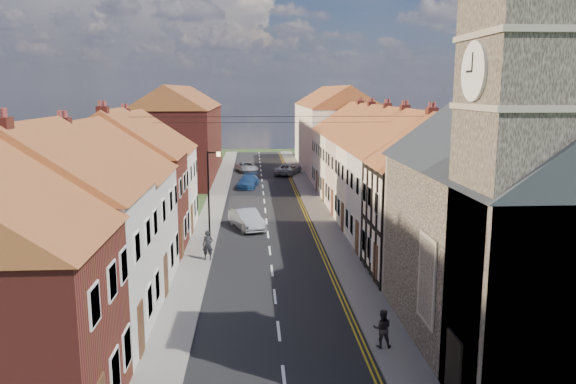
% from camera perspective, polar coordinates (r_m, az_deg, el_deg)
% --- Properties ---
extents(road, '(7.00, 90.00, 0.02)m').
position_cam_1_polar(road, '(47.18, -2.32, -1.89)').
color(road, black).
rests_on(road, ground).
extents(pavement_left, '(1.80, 90.00, 0.12)m').
position_cam_1_polar(pavement_left, '(47.28, -7.66, -1.88)').
color(pavement_left, slate).
rests_on(pavement_left, ground).
extents(pavement_right, '(1.80, 90.00, 0.12)m').
position_cam_1_polar(pavement_right, '(47.47, 3.00, -1.76)').
color(pavement_right, slate).
rests_on(pavement_right, ground).
extents(church, '(11.25, 14.25, 15.20)m').
position_cam_1_polar(church, '(22.40, 24.03, -1.14)').
color(church, '#2C231E').
rests_on(church, ground).
extents(cottage_r_tudor, '(8.30, 5.20, 9.00)m').
position_cam_1_polar(cottage_r_tudor, '(31.07, 15.75, -0.29)').
color(cottage_r_tudor, white).
rests_on(cottage_r_tudor, ground).
extents(cottage_r_white_near, '(8.30, 6.00, 9.00)m').
position_cam_1_polar(cottage_r_white_near, '(36.14, 12.99, 1.29)').
color(cottage_r_white_near, silver).
rests_on(cottage_r_white_near, ground).
extents(cottage_r_cream_mid, '(8.30, 5.20, 9.00)m').
position_cam_1_polar(cottage_r_cream_mid, '(41.29, 10.88, 2.48)').
color(cottage_r_cream_mid, white).
rests_on(cottage_r_cream_mid, ground).
extents(cottage_r_pink, '(8.30, 6.00, 9.00)m').
position_cam_1_polar(cottage_r_pink, '(46.49, 9.23, 3.39)').
color(cottage_r_pink, beige).
rests_on(cottage_r_pink, ground).
extents(cottage_r_white_far, '(8.30, 5.20, 9.00)m').
position_cam_1_polar(cottage_r_white_far, '(51.74, 7.91, 4.12)').
color(cottage_r_white_far, white).
rests_on(cottage_r_white_far, ground).
extents(cottage_r_cream_far, '(8.30, 6.00, 9.00)m').
position_cam_1_polar(cottage_r_cream_far, '(57.01, 6.83, 4.70)').
color(cottage_r_cream_far, white).
rests_on(cottage_r_cream_far, ground).
extents(cottage_l_cream, '(8.30, 6.30, 9.10)m').
position_cam_1_polar(cottage_l_cream, '(23.82, -23.95, -3.83)').
color(cottage_l_cream, silver).
rests_on(cottage_l_cream, ground).
extents(cottage_l_white, '(8.30, 6.90, 8.80)m').
position_cam_1_polar(cottage_l_white, '(29.78, -19.73, -1.15)').
color(cottage_l_white, silver).
rests_on(cottage_l_white, ground).
extents(cottage_l_brick_mid, '(8.30, 5.70, 9.10)m').
position_cam_1_polar(cottage_l_brick_mid, '(35.56, -17.07, 1.04)').
color(cottage_l_brick_mid, maroon).
rests_on(cottage_l_brick_mid, ground).
extents(cottage_l_pink, '(8.30, 6.30, 8.80)m').
position_cam_1_polar(cottage_l_pink, '(41.18, -15.22, 2.13)').
color(cottage_l_pink, white).
rests_on(cottage_l_pink, ground).
extents(block_right_far, '(8.30, 24.20, 10.50)m').
position_cam_1_polar(block_right_far, '(72.00, 4.64, 6.55)').
color(block_right_far, white).
rests_on(block_right_far, ground).
extents(block_left_far, '(8.30, 24.20, 10.50)m').
position_cam_1_polar(block_left_far, '(66.78, -10.81, 6.11)').
color(block_left_far, maroon).
rests_on(block_left_far, ground).
extents(lamppost, '(0.88, 0.15, 6.00)m').
position_cam_1_polar(lamppost, '(36.78, -7.94, 0.13)').
color(lamppost, black).
rests_on(lamppost, pavement_left).
extents(car_mid, '(2.94, 4.69, 1.46)m').
position_cam_1_polar(car_mid, '(40.97, -4.23, -2.76)').
color(car_mid, '#97999E').
rests_on(car_mid, ground).
extents(car_far, '(2.55, 4.77, 1.31)m').
position_cam_1_polar(car_far, '(58.22, -4.06, 1.08)').
color(car_far, navy).
rests_on(car_far, ground).
extents(car_distant, '(3.10, 4.86, 1.25)m').
position_cam_1_polar(car_distant, '(69.48, -4.21, 2.55)').
color(car_distant, '#AFB2B7').
rests_on(car_distant, ground).
extents(pedestrian_right, '(0.82, 0.68, 1.52)m').
position_cam_1_polar(pedestrian_right, '(22.67, 9.56, -13.50)').
color(pedestrian_right, '#2A2421').
rests_on(pedestrian_right, pavement_right).
extents(car_distant_b, '(3.78, 5.40, 1.37)m').
position_cam_1_polar(car_distant_b, '(66.88, 0.02, 2.33)').
color(car_distant_b, '#A0A4A7').
rests_on(car_distant_b, ground).
extents(pedestrian_left_b, '(0.65, 0.44, 1.75)m').
position_cam_1_polar(pedestrian_left_b, '(33.44, -8.14, -5.37)').
color(pedestrian_left_b, black).
rests_on(pedestrian_left_b, pavement_left).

